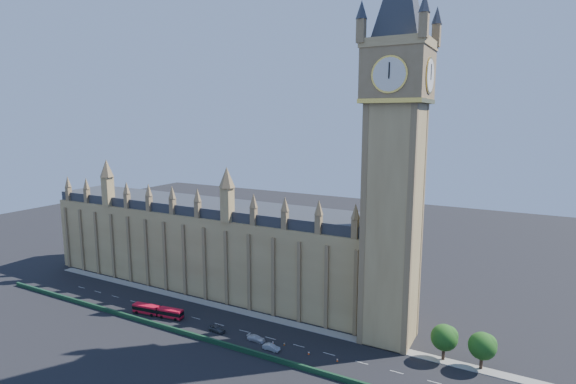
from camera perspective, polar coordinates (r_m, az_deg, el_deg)
The scene contains 15 objects.
ground at distance 124.75m, azimuth -7.19°, elevation -16.73°, with size 400.00×400.00×0.00m, color black.
palace_westminster at distance 150.44m, azimuth -10.19°, elevation -6.54°, with size 120.00×20.00×28.00m.
elizabeth_tower at distance 108.23m, azimuth 13.59°, elevation 9.02°, with size 20.59×20.59×105.00m.
bridge_parapet at distance 118.10m, azimuth -9.87°, elevation -18.06°, with size 160.00×0.60×1.20m, color #1E4C2D.
kerb_north at distance 131.77m, azimuth -4.70°, elevation -15.16°, with size 160.00×3.00×0.16m, color gray.
tree_east_near at distance 112.83m, azimuth 19.36°, elevation -16.98°, with size 6.00×6.00×8.50m.
tree_east_far at distance 112.13m, azimuth 23.58°, elevation -17.42°, with size 6.00×6.00×8.50m.
red_bus at distance 134.83m, azimuth -16.22°, elevation -14.32°, with size 15.85×4.40×2.67m.
car_grey at distance 122.93m, azimuth -9.00°, elevation -16.78°, with size 1.85×4.60×1.57m, color #404248.
car_silver at distance 113.30m, azimuth -2.13°, elevation -19.11°, with size 1.51×4.34×1.43m, color #A4A8AC.
car_white at distance 117.50m, azimuth -4.07°, elevation -18.04°, with size 1.94×4.77×1.38m, color silver.
cone_a at distance 115.50m, azimuth -0.47°, elevation -18.73°, with size 0.53×0.53×0.68m.
cone_b at distance 111.77m, azimuth 2.66°, elevation -19.74°, with size 0.57×0.57×0.78m.
cone_c at distance 116.04m, azimuth -1.93°, elevation -18.56°, with size 0.61×0.61×0.77m.
cone_d at distance 109.63m, azimuth 6.28°, elevation -20.43°, with size 0.48×0.48×0.71m.
Camera 1 is at (66.06, -90.53, 54.78)m, focal length 28.00 mm.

